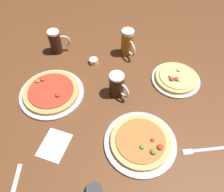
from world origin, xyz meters
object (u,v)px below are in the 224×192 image
object	(u,v)px
ramekin_sauce	(94,191)
napkin_folded	(54,145)
pizza_plate_near	(140,142)
beer_mug_pale	(56,42)
ramekin_butter	(94,61)
beer_mug_amber	(128,43)
beer_mug_dark	(117,85)
knife_right	(13,191)
fork_spare	(204,150)
pizza_plate_side	(51,92)
pizza_plate_far	(176,78)

from	to	relation	value
ramekin_sauce	napkin_folded	size ratio (longest dim) A/B	0.42
pizza_plate_near	ramekin_sauce	world-z (taller)	pizza_plate_near
beer_mug_pale	ramekin_butter	bearing A→B (deg)	-26.67
beer_mug_amber	beer_mug_dark	bearing A→B (deg)	-103.67
ramekin_sauce	knife_right	world-z (taller)	ramekin_sauce
ramekin_butter	beer_mug_amber	bearing A→B (deg)	20.72
ramekin_sauce	fork_spare	size ratio (longest dim) A/B	0.31
pizza_plate_near	ramekin_sauce	size ratio (longest dim) A/B	5.28
pizza_plate_side	ramekin_butter	xyz separation A→B (m)	(0.22, 0.23, -0.00)
ramekin_sauce	pizza_plate_near	bearing A→B (deg)	44.89
fork_spare	pizza_plate_side	bearing A→B (deg)	154.52
pizza_plate_near	beer_mug_dark	xyz separation A→B (m)	(-0.09, 0.29, 0.05)
beer_mug_pale	napkin_folded	world-z (taller)	beer_mug_pale
beer_mug_dark	fork_spare	size ratio (longest dim) A/B	0.68
pizza_plate_far	napkin_folded	xyz separation A→B (m)	(-0.63, -0.37, -0.01)
ramekin_butter	ramekin_sauce	bearing A→B (deg)	-88.79
napkin_folded	beer_mug_dark	bearing A→B (deg)	44.28
pizza_plate_side	ramekin_sauce	distance (m)	0.55
pizza_plate_far	beer_mug_dark	xyz separation A→B (m)	(-0.33, -0.08, 0.05)
ramekin_sauce	knife_right	bearing A→B (deg)	177.38
beer_mug_amber	fork_spare	size ratio (longest dim) A/B	0.81
pizza_plate_far	fork_spare	distance (m)	0.42
pizza_plate_side	knife_right	size ratio (longest dim) A/B	1.57
pizza_plate_side	beer_mug_amber	xyz separation A→B (m)	(0.42, 0.31, 0.06)
beer_mug_amber	pizza_plate_side	bearing A→B (deg)	-143.90
pizza_plate_near	ramekin_butter	distance (m)	0.57
beer_mug_amber	napkin_folded	distance (m)	0.71
beer_mug_amber	ramekin_butter	distance (m)	0.23
pizza_plate_near	ramekin_sauce	xyz separation A→B (m)	(-0.20, -0.20, 0.00)
beer_mug_amber	fork_spare	bearing A→B (deg)	-65.59
ramekin_sauce	ramekin_butter	distance (m)	0.73
pizza_plate_near	pizza_plate_side	xyz separation A→B (m)	(-0.44, 0.30, 0.00)
fork_spare	beer_mug_dark	bearing A→B (deg)	137.99
beer_mug_amber	napkin_folded	size ratio (longest dim) A/B	1.11
beer_mug_amber	napkin_folded	world-z (taller)	beer_mug_amber
pizza_plate_far	beer_mug_pale	size ratio (longest dim) A/B	1.80
beer_mug_pale	beer_mug_amber	bearing A→B (deg)	-4.64
napkin_folded	pizza_plate_side	bearing A→B (deg)	99.36
pizza_plate_far	pizza_plate_side	distance (m)	0.68
pizza_plate_side	fork_spare	xyz separation A→B (m)	(0.72, -0.34, -0.01)
ramekin_butter	knife_right	world-z (taller)	ramekin_butter
beer_mug_dark	knife_right	size ratio (longest dim) A/B	0.64
fork_spare	beer_mug_pale	bearing A→B (deg)	136.53
pizza_plate_near	beer_mug_amber	xyz separation A→B (m)	(-0.02, 0.61, 0.06)
pizza_plate_near	beer_mug_dark	world-z (taller)	beer_mug_dark
beer_mug_amber	fork_spare	xyz separation A→B (m)	(0.29, -0.65, -0.08)
ramekin_sauce	knife_right	size ratio (longest dim) A/B	0.29
beer_mug_pale	napkin_folded	size ratio (longest dim) A/B	1.01
beer_mug_dark	napkin_folded	world-z (taller)	beer_mug_dark
beer_mug_dark	ramekin_butter	bearing A→B (deg)	118.23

